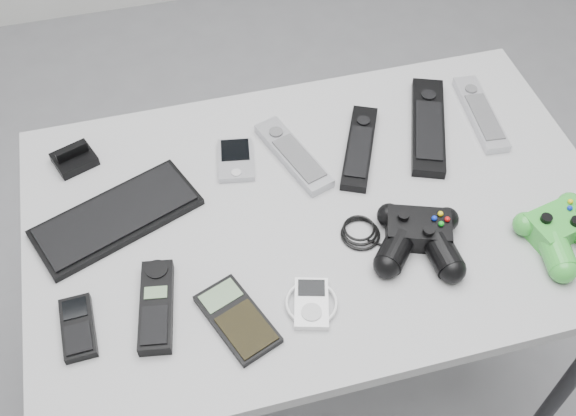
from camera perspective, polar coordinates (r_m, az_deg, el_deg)
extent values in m
plane|color=slate|center=(1.81, 2.87, -13.82)|extent=(3.50, 3.50, 0.00)
cube|color=#9E9FA1|center=(1.22, 2.68, -0.45)|extent=(1.04, 0.67, 0.03)
cylinder|color=black|center=(1.55, 22.93, -13.09)|extent=(0.03, 0.03, 0.67)
cylinder|color=black|center=(1.66, -16.61, -3.59)|extent=(0.03, 0.03, 0.67)
cylinder|color=black|center=(1.80, 14.27, 2.66)|extent=(0.03, 0.03, 0.67)
cube|color=black|center=(1.22, -14.32, -0.71)|extent=(0.31, 0.22, 0.02)
cube|color=black|center=(1.33, -17.73, 4.26)|extent=(0.09, 0.09, 0.04)
cube|color=#A2A2A9|center=(1.28, -4.45, 4.11)|extent=(0.08, 0.11, 0.02)
cube|color=#A2A2A9|center=(1.28, 0.44, 4.55)|extent=(0.11, 0.21, 0.02)
cube|color=black|center=(1.30, 6.08, 5.17)|extent=(0.13, 0.21, 0.02)
cube|color=black|center=(1.36, 11.78, 6.88)|extent=(0.15, 0.26, 0.02)
cube|color=#B4B3BB|center=(1.42, 15.98, 7.75)|extent=(0.07, 0.21, 0.02)
cube|color=black|center=(1.11, -17.37, -9.61)|extent=(0.05, 0.11, 0.02)
cube|color=black|center=(1.10, -11.09, -8.13)|extent=(0.08, 0.17, 0.03)
cube|color=black|center=(1.08, -4.32, -9.32)|extent=(0.12, 0.16, 0.01)
cube|color=white|center=(1.09, 2.00, -8.04)|extent=(0.11, 0.11, 0.02)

